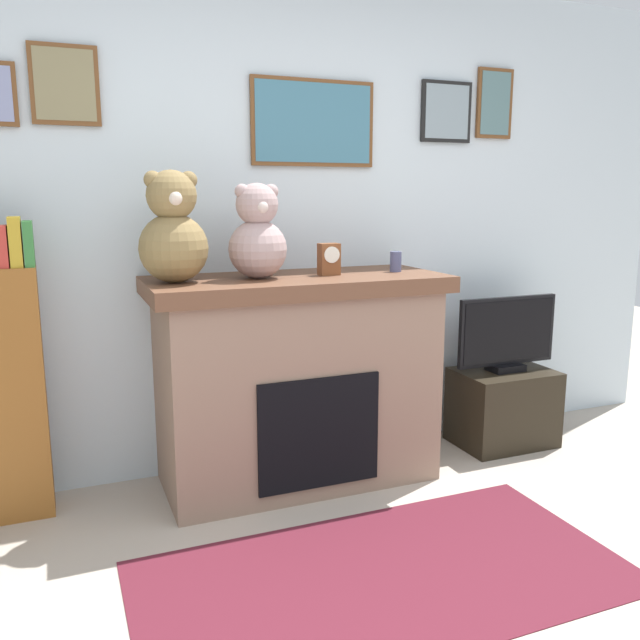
{
  "coord_description": "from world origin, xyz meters",
  "views": [
    {
      "loc": [
        -1.12,
        -1.39,
        1.47
      ],
      "look_at": [
        0.12,
        1.64,
        0.84
      ],
      "focal_mm": 36.73,
      "sensor_mm": 36.0,
      "label": 1
    }
  ],
  "objects_px": {
    "teddy_bear_grey": "(258,236)",
    "television": "(507,335)",
    "tv_stand": "(503,407)",
    "mantel_clock": "(329,259)",
    "teddy_bear_brown": "(173,233)",
    "candle_jar": "(396,262)",
    "fireplace": "(297,379)"
  },
  "relations": [
    {
      "from": "teddy_bear_grey",
      "to": "television",
      "type": "bearing_deg",
      "value": 0.64
    },
    {
      "from": "tv_stand",
      "to": "teddy_bear_grey",
      "type": "relative_size",
      "value": 1.24
    },
    {
      "from": "television",
      "to": "mantel_clock",
      "type": "relative_size",
      "value": 4.1
    },
    {
      "from": "mantel_clock",
      "to": "teddy_bear_brown",
      "type": "bearing_deg",
      "value": 179.95
    },
    {
      "from": "television",
      "to": "teddy_bear_brown",
      "type": "relative_size",
      "value": 1.28
    },
    {
      "from": "teddy_bear_brown",
      "to": "teddy_bear_grey",
      "type": "bearing_deg",
      "value": 0.01
    },
    {
      "from": "candle_jar",
      "to": "fireplace",
      "type": "bearing_deg",
      "value": 178.14
    },
    {
      "from": "tv_stand",
      "to": "mantel_clock",
      "type": "height_order",
      "value": "mantel_clock"
    },
    {
      "from": "teddy_bear_grey",
      "to": "tv_stand",
      "type": "bearing_deg",
      "value": 0.7
    },
    {
      "from": "mantel_clock",
      "to": "candle_jar",
      "type": "bearing_deg",
      "value": 0.19
    },
    {
      "from": "fireplace",
      "to": "teddy_bear_grey",
      "type": "xyz_separation_m",
      "value": [
        -0.2,
        -0.02,
        0.73
      ]
    },
    {
      "from": "fireplace",
      "to": "mantel_clock",
      "type": "xyz_separation_m",
      "value": [
        0.17,
        -0.02,
        0.61
      ]
    },
    {
      "from": "tv_stand",
      "to": "teddy_bear_brown",
      "type": "xyz_separation_m",
      "value": [
        -1.9,
        -0.02,
        1.07
      ]
    },
    {
      "from": "tv_stand",
      "to": "television",
      "type": "distance_m",
      "value": 0.44
    },
    {
      "from": "fireplace",
      "to": "teddy_bear_brown",
      "type": "distance_m",
      "value": 0.97
    },
    {
      "from": "tv_stand",
      "to": "candle_jar",
      "type": "bearing_deg",
      "value": -178.65
    },
    {
      "from": "television",
      "to": "teddy_bear_grey",
      "type": "height_order",
      "value": "teddy_bear_grey"
    },
    {
      "from": "mantel_clock",
      "to": "tv_stand",
      "type": "bearing_deg",
      "value": 0.96
    },
    {
      "from": "television",
      "to": "teddy_bear_brown",
      "type": "distance_m",
      "value": 2.0
    },
    {
      "from": "fireplace",
      "to": "candle_jar",
      "type": "xyz_separation_m",
      "value": [
        0.54,
        -0.02,
        0.58
      ]
    },
    {
      "from": "tv_stand",
      "to": "candle_jar",
      "type": "distance_m",
      "value": 1.17
    },
    {
      "from": "tv_stand",
      "to": "mantel_clock",
      "type": "bearing_deg",
      "value": -179.04
    },
    {
      "from": "fireplace",
      "to": "candle_jar",
      "type": "relative_size",
      "value": 14.09
    },
    {
      "from": "teddy_bear_grey",
      "to": "teddy_bear_brown",
      "type": "bearing_deg",
      "value": -179.99
    },
    {
      "from": "mantel_clock",
      "to": "teddy_bear_brown",
      "type": "distance_m",
      "value": 0.78
    },
    {
      "from": "candle_jar",
      "to": "teddy_bear_brown",
      "type": "relative_size",
      "value": 0.21
    },
    {
      "from": "mantel_clock",
      "to": "teddy_bear_grey",
      "type": "xyz_separation_m",
      "value": [
        -0.37,
        0.0,
        0.12
      ]
    },
    {
      "from": "tv_stand",
      "to": "mantel_clock",
      "type": "relative_size",
      "value": 3.56
    },
    {
      "from": "television",
      "to": "teddy_bear_brown",
      "type": "xyz_separation_m",
      "value": [
        -1.9,
        -0.02,
        0.63
      ]
    },
    {
      "from": "candle_jar",
      "to": "mantel_clock",
      "type": "distance_m",
      "value": 0.38
    },
    {
      "from": "television",
      "to": "teddy_bear_brown",
      "type": "bearing_deg",
      "value": -179.49
    },
    {
      "from": "fireplace",
      "to": "mantel_clock",
      "type": "bearing_deg",
      "value": -6.56
    }
  ]
}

